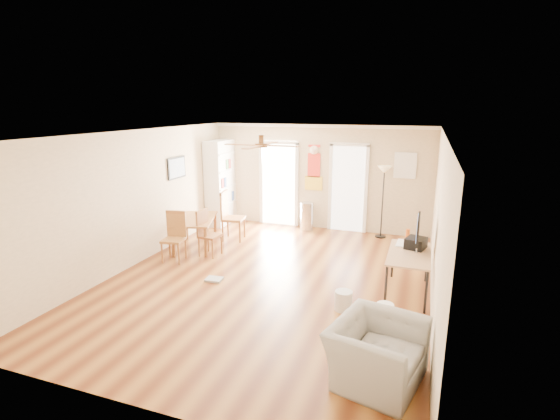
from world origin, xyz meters
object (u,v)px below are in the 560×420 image
at_px(trash_can, 307,216).
at_px(armchair, 376,352).
at_px(torchiere_lamp, 382,202).
at_px(wastebasket_b, 385,313).
at_px(dining_chair_right_a, 233,216).
at_px(computer_desk, 408,273).
at_px(dining_chair_right_b, 210,233).
at_px(dining_chair_near, 173,237).
at_px(bookshelf, 221,183).
at_px(wastebasket_a, 343,301).
at_px(printer, 416,243).
at_px(dining_table, 196,233).

height_order(trash_can, armchair, trash_can).
height_order(trash_can, torchiere_lamp, torchiere_lamp).
distance_m(torchiere_lamp, wastebasket_b, 4.17).
bearing_deg(dining_chair_right_a, computer_desk, -121.79).
height_order(dining_chair_right_b, torchiere_lamp, torchiere_lamp).
height_order(dining_chair_near, torchiere_lamp, torchiere_lamp).
xyz_separation_m(bookshelf, dining_chair_right_a, (0.91, -1.16, -0.53)).
height_order(torchiere_lamp, wastebasket_a, torchiere_lamp).
distance_m(computer_desk, printer, 0.53).
bearing_deg(wastebasket_b, wastebasket_a, 164.53).
relative_size(dining_table, torchiere_lamp, 0.78).
relative_size(printer, wastebasket_a, 1.14).
bearing_deg(printer, trash_can, 150.50).
bearing_deg(computer_desk, dining_table, 169.12).
relative_size(bookshelf, dining_table, 1.66).
height_order(printer, wastebasket_b, printer).
distance_m(dining_table, dining_chair_near, 0.89).
height_order(dining_chair_right_b, trash_can, dining_chair_right_b).
xyz_separation_m(torchiere_lamp, armchair, (0.53, -5.43, -0.51)).
relative_size(computer_desk, printer, 3.80).
relative_size(computer_desk, wastebasket_b, 4.65).
bearing_deg(bookshelf, wastebasket_a, -28.23).
bearing_deg(armchair, bookshelf, 55.80).
relative_size(bookshelf, computer_desk, 1.64).
distance_m(bookshelf, computer_desk, 5.68).
bearing_deg(torchiere_lamp, printer, -72.80).
height_order(bookshelf, wastebasket_b, bookshelf).
xyz_separation_m(dining_chair_right_a, trash_can, (1.39, 1.31, -0.21)).
xyz_separation_m(bookshelf, computer_desk, (4.88, -2.81, -0.74)).
bearing_deg(wastebasket_b, armchair, -88.58).
distance_m(trash_can, computer_desk, 3.92).
xyz_separation_m(bookshelf, torchiere_lamp, (4.13, 0.17, -0.24)).
bearing_deg(dining_chair_near, armchair, -39.23).
bearing_deg(dining_chair_right_b, bookshelf, 27.07).
height_order(dining_chair_right_a, dining_chair_right_b, dining_chair_right_a).
xyz_separation_m(wastebasket_a, armchair, (0.67, -1.52, 0.19)).
xyz_separation_m(bookshelf, armchair, (4.66, -5.26, -0.75)).
relative_size(dining_chair_near, armchair, 0.94).
distance_m(wastebasket_b, armchair, 1.36).
relative_size(trash_can, computer_desk, 0.53).
height_order(torchiere_lamp, armchair, torchiere_lamp).
xyz_separation_m(bookshelf, printer, (4.96, -2.53, -0.29)).
xyz_separation_m(dining_chair_right_a, torchiere_lamp, (3.22, 1.33, 0.28)).
bearing_deg(wastebasket_b, dining_chair_right_b, 156.30).
bearing_deg(wastebasket_a, trash_can, 113.51).
xyz_separation_m(dining_table, computer_desk, (4.52, -0.87, 0.03)).
bearing_deg(dining_chair_right_b, torchiere_lamp, -47.44).
relative_size(dining_chair_right_a, computer_desk, 0.85).
height_order(dining_table, dining_chair_right_b, dining_chair_right_b).
bearing_deg(bookshelf, dining_chair_right_a, -36.97).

